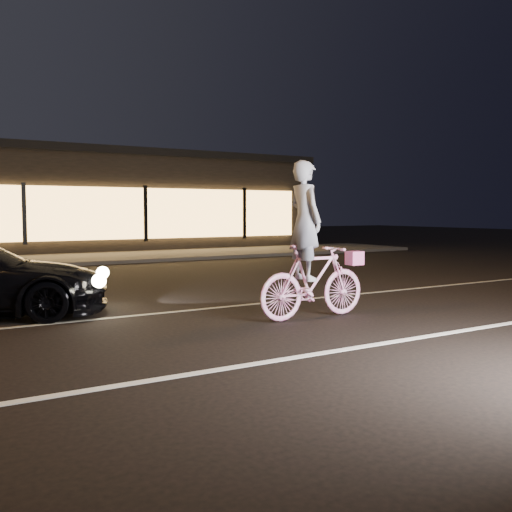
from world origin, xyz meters
TOP-DOWN VIEW (x-y plane):
  - ground at (0.00, 0.00)m, footprint 90.00×90.00m
  - lane_stripe_near at (0.00, -1.50)m, footprint 60.00×0.12m
  - lane_stripe_far at (0.00, 2.00)m, footprint 60.00×0.10m
  - sidewalk at (0.00, 13.00)m, footprint 30.00×4.00m
  - storefront at (0.00, 18.97)m, footprint 25.40×8.42m
  - cyclist at (1.95, 0.36)m, footprint 1.95×0.67m

SIDE VIEW (x-z plane):
  - ground at x=0.00m, z-range 0.00..0.00m
  - lane_stripe_near at x=0.00m, z-range 0.00..0.01m
  - lane_stripe_far at x=0.00m, z-range 0.00..0.01m
  - sidewalk at x=0.00m, z-range 0.00..0.12m
  - cyclist at x=1.95m, z-range -0.35..2.10m
  - storefront at x=0.00m, z-range 0.05..4.25m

